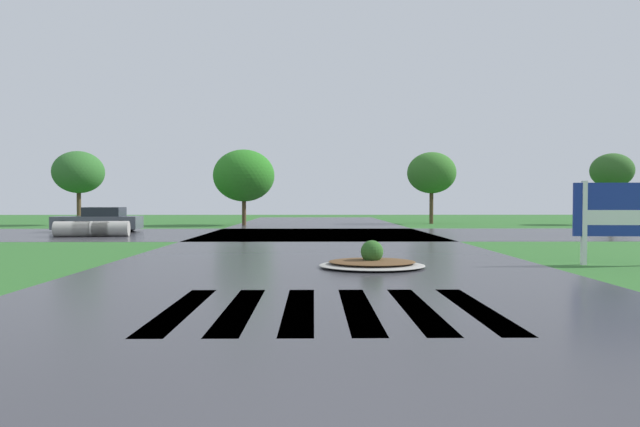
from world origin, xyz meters
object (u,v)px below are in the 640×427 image
median_island (372,262)px  drainage_pipe_stack (92,229)px  car_blue_compact (99,220)px  estate_billboard (622,213)px

median_island → drainage_pipe_stack: drainage_pipe_stack is taller
median_island → car_blue_compact: 19.83m
estate_billboard → car_blue_compact: size_ratio=0.56×
estate_billboard → car_blue_compact: 24.27m
estate_billboard → median_island: (-6.49, -0.46, -1.20)m
median_island → drainage_pipe_stack: (-11.70, 11.39, 0.22)m
median_island → estate_billboard: bearing=4.1°
estate_billboard → drainage_pipe_stack: bearing=-27.3°
car_blue_compact → drainage_pipe_stack: 3.87m
median_island → car_blue_compact: size_ratio=0.59×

